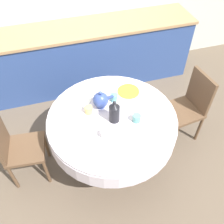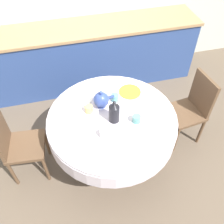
{
  "view_description": "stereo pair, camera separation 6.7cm",
  "coord_description": "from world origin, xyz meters",
  "px_view_note": "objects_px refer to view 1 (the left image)",
  "views": [
    {
      "loc": [
        -0.48,
        -1.61,
        2.64
      ],
      "look_at": [
        0.0,
        0.0,
        0.82
      ],
      "focal_mm": 40.0,
      "sensor_mm": 36.0,
      "label": 1
    },
    {
      "loc": [
        -0.41,
        -1.63,
        2.64
      ],
      "look_at": [
        0.0,
        0.0,
        0.82
      ],
      "focal_mm": 40.0,
      "sensor_mm": 36.0,
      "label": 2
    }
  ],
  "objects_px": {
    "chair_right": "(16,146)",
    "coffee_carafe": "(114,112)",
    "teapot": "(101,100)",
    "chair_left": "(190,105)"
  },
  "relations": [
    {
      "from": "chair_right",
      "to": "coffee_carafe",
      "type": "xyz_separation_m",
      "value": [
        1.02,
        -0.14,
        0.34
      ]
    },
    {
      "from": "chair_right",
      "to": "coffee_carafe",
      "type": "distance_m",
      "value": 1.08
    },
    {
      "from": "coffee_carafe",
      "to": "teapot",
      "type": "xyz_separation_m",
      "value": [
        -0.08,
        0.22,
        -0.02
      ]
    },
    {
      "from": "chair_right",
      "to": "teapot",
      "type": "xyz_separation_m",
      "value": [
        0.94,
        0.09,
        0.32
      ]
    },
    {
      "from": "chair_left",
      "to": "chair_right",
      "type": "xyz_separation_m",
      "value": [
        -2.01,
        -0.03,
        0.0
      ]
    },
    {
      "from": "chair_left",
      "to": "teapot",
      "type": "relative_size",
      "value": 4.1
    },
    {
      "from": "chair_left",
      "to": "coffee_carafe",
      "type": "relative_size",
      "value": 3.52
    },
    {
      "from": "chair_left",
      "to": "coffee_carafe",
      "type": "xyz_separation_m",
      "value": [
        -0.99,
        -0.17,
        0.34
      ]
    },
    {
      "from": "chair_left",
      "to": "coffee_carafe",
      "type": "bearing_deg",
      "value": 92.32
    },
    {
      "from": "coffee_carafe",
      "to": "teapot",
      "type": "distance_m",
      "value": 0.24
    }
  ]
}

